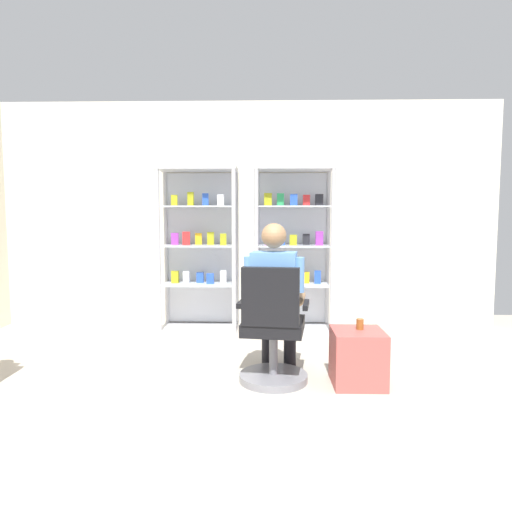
{
  "coord_description": "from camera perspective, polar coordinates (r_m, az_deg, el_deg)",
  "views": [
    {
      "loc": [
        0.25,
        -2.55,
        1.35
      ],
      "look_at": [
        0.15,
        1.36,
        1.0
      ],
      "focal_mm": 31.9,
      "sensor_mm": 36.0,
      "label": 1
    }
  ],
  "objects": [
    {
      "name": "back_wall",
      "position": [
        5.56,
        -1.14,
        5.13
      ],
      "size": [
        6.0,
        0.1,
        2.7
      ],
      "primitive_type": "cube",
      "color": "silver",
      "rests_on": "ground"
    },
    {
      "name": "display_cabinet_right",
      "position": [
        5.34,
        4.67,
        1.0
      ],
      "size": [
        0.9,
        0.45,
        1.9
      ],
      "color": "#B7B7BC",
      "rests_on": "ground"
    },
    {
      "name": "ground_plane",
      "position": [
        2.9,
        -3.93,
        -22.71
      ],
      "size": [
        7.2,
        7.2,
        0.0
      ],
      "primitive_type": "plane",
      "color": "#B2A899"
    },
    {
      "name": "storage_crate",
      "position": [
        3.81,
        12.63,
        -12.29
      ],
      "size": [
        0.41,
        0.42,
        0.44
      ],
      "primitive_type": "cube",
      "color": "#B24C47",
      "rests_on": "ground"
    },
    {
      "name": "display_cabinet_left",
      "position": [
        5.39,
        -7.1,
        0.96
      ],
      "size": [
        0.9,
        0.45,
        1.9
      ],
      "color": "#B7B7BC",
      "rests_on": "ground"
    },
    {
      "name": "seated_shopkeeper",
      "position": [
        3.78,
        2.43,
        -4.62
      ],
      "size": [
        0.53,
        0.6,
        1.29
      ],
      "color": "black",
      "rests_on": "ground"
    },
    {
      "name": "office_chair",
      "position": [
        3.69,
        2.11,
        -9.93
      ],
      "size": [
        0.6,
        0.56,
        0.96
      ],
      "color": "slate",
      "rests_on": "ground"
    },
    {
      "name": "tea_glass",
      "position": [
        3.78,
        12.91,
        -8.32
      ],
      "size": [
        0.06,
        0.06,
        0.09
      ],
      "primitive_type": "cylinder",
      "color": "brown",
      "rests_on": "storage_crate"
    }
  ]
}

